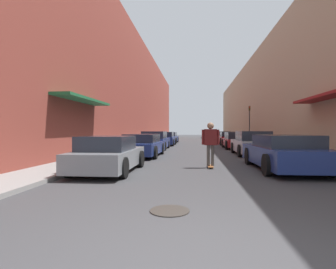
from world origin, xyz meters
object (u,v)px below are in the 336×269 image
(parked_car_right_1, at_px, (252,144))
(parked_car_right_2, at_px, (237,141))
(skateboarder, at_px, (210,140))
(parked_car_left_0, at_px, (109,155))
(parked_car_left_2, at_px, (155,141))
(parked_car_left_4, at_px, (169,138))
(parked_car_right_3, at_px, (229,138))
(parked_car_left_3, at_px, (164,139))
(parked_car_right_4, at_px, (222,137))
(parked_car_left_1, at_px, (143,145))
(traffic_light, at_px, (249,121))
(parked_car_right_0, at_px, (284,153))
(manhole_cover, at_px, (170,211))

(parked_car_right_1, height_order, parked_car_right_2, parked_car_right_1)
(skateboarder, bearing_deg, parked_car_right_1, 63.72)
(parked_car_left_0, height_order, parked_car_left_2, parked_car_left_2)
(parked_car_left_4, xyz_separation_m, parked_car_right_3, (6.33, -3.44, 0.04))
(parked_car_left_3, height_order, parked_car_left_4, parked_car_left_3)
(parked_car_left_2, bearing_deg, parked_car_right_3, 47.58)
(parked_car_left_4, distance_m, parked_car_right_1, 15.74)
(parked_car_left_0, xyz_separation_m, parked_car_right_4, (6.18, 23.20, 0.05))
(parked_car_left_0, height_order, parked_car_left_1, parked_car_left_0)
(parked_car_right_1, bearing_deg, traffic_light, 79.42)
(parked_car_left_2, relative_size, traffic_light, 1.07)
(parked_car_right_0, distance_m, traffic_light, 17.07)
(parked_car_right_0, bearing_deg, manhole_cover, -124.73)
(parked_car_right_2, distance_m, skateboarder, 11.29)
(parked_car_left_2, relative_size, parked_car_right_2, 0.93)
(parked_car_right_1, distance_m, parked_car_right_4, 16.36)
(parked_car_right_1, distance_m, manhole_cover, 11.60)
(parked_car_right_2, xyz_separation_m, parked_car_right_4, (-0.03, 10.87, 0.02))
(parked_car_right_1, bearing_deg, parked_car_left_3, 123.86)
(parked_car_left_4, xyz_separation_m, parked_car_right_1, (6.29, -14.43, 0.06))
(parked_car_left_3, bearing_deg, parked_car_left_0, -90.08)
(parked_car_right_0, xyz_separation_m, skateboarder, (-2.59, 0.28, 0.44))
(manhole_cover, relative_size, traffic_light, 0.19)
(parked_car_right_1, distance_m, parked_car_right_3, 10.99)
(skateboarder, bearing_deg, parked_car_right_4, 83.08)
(parked_car_left_0, relative_size, parked_car_right_1, 0.96)
(parked_car_left_3, height_order, parked_car_right_1, parked_car_right_1)
(parked_car_left_3, xyz_separation_m, parked_car_right_2, (6.19, -3.76, 0.00))
(parked_car_left_1, bearing_deg, parked_car_right_3, 63.60)
(parked_car_left_4, bearing_deg, parked_car_right_2, -54.94)
(parked_car_right_1, distance_m, skateboarder, 6.11)
(parked_car_right_3, relative_size, skateboarder, 2.37)
(parked_car_right_0, height_order, traffic_light, traffic_light)
(parked_car_left_4, distance_m, manhole_cover, 25.53)
(parked_car_right_4, bearing_deg, parked_car_right_3, -89.09)
(parked_car_left_4, distance_m, skateboarder, 20.23)
(parked_car_right_0, xyz_separation_m, manhole_cover, (-3.62, -5.22, -0.62))
(parked_car_right_1, xyz_separation_m, traffic_light, (2.07, 11.08, 1.74))
(manhole_cover, bearing_deg, parked_car_right_2, 77.31)
(parked_car_right_2, relative_size, skateboarder, 2.50)
(parked_car_left_0, bearing_deg, parked_car_right_0, 10.07)
(parked_car_left_2, xyz_separation_m, skateboarder, (3.62, -9.51, 0.42))
(parked_car_left_0, distance_m, parked_car_left_1, 5.41)
(parked_car_left_2, distance_m, manhole_cover, 15.25)
(skateboarder, distance_m, traffic_light, 17.28)
(parked_car_left_2, relative_size, parked_car_left_4, 0.84)
(parked_car_left_2, bearing_deg, skateboarder, -69.19)
(manhole_cover, xyz_separation_m, traffic_light, (5.80, 22.05, 2.39))
(parked_car_right_4, distance_m, manhole_cover, 27.58)
(traffic_light, bearing_deg, skateboarder, -106.08)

